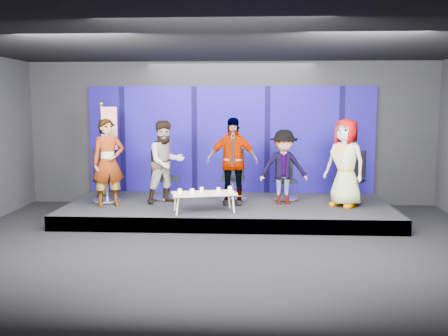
{
  "coord_description": "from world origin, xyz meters",
  "views": [
    {
      "loc": [
        0.48,
        -8.27,
        2.44
      ],
      "look_at": [
        -0.08,
        2.4,
        1.1
      ],
      "focal_mm": 40.0,
      "sensor_mm": 36.0,
      "label": 1
    }
  ],
  "objects_px": {
    "chair_e": "(350,185)",
    "coffee_table": "(204,194)",
    "panelist_d": "(284,167)",
    "panelist_b": "(166,162)",
    "chair_d": "(285,185)",
    "mug_b": "(192,191)",
    "chair_b": "(165,183)",
    "panelist_c": "(232,161)",
    "mug_a": "(180,191)",
    "flag_stand": "(107,148)",
    "mug_d": "(218,190)",
    "mug_e": "(230,189)",
    "chair_a": "(106,185)",
    "panelist_e": "(345,163)",
    "mug_c": "(202,190)",
    "panelist_a": "(108,163)",
    "chair_c": "(233,183)"
  },
  "relations": [
    {
      "from": "chair_b",
      "to": "mug_c",
      "type": "xyz_separation_m",
      "value": [
        0.98,
        -1.27,
        0.07
      ]
    },
    {
      "from": "mug_e",
      "to": "flag_stand",
      "type": "height_order",
      "value": "flag_stand"
    },
    {
      "from": "mug_d",
      "to": "flag_stand",
      "type": "bearing_deg",
      "value": 153.79
    },
    {
      "from": "panelist_b",
      "to": "mug_c",
      "type": "relative_size",
      "value": 19.9
    },
    {
      "from": "panelist_a",
      "to": "mug_b",
      "type": "xyz_separation_m",
      "value": [
        1.86,
        -0.66,
        -0.49
      ]
    },
    {
      "from": "panelist_b",
      "to": "panelist_e",
      "type": "bearing_deg",
      "value": -38.59
    },
    {
      "from": "chair_d",
      "to": "chair_e",
      "type": "height_order",
      "value": "chair_e"
    },
    {
      "from": "chair_d",
      "to": "flag_stand",
      "type": "distance_m",
      "value": 4.18
    },
    {
      "from": "chair_d",
      "to": "panelist_d",
      "type": "bearing_deg",
      "value": -107.75
    },
    {
      "from": "panelist_b",
      "to": "chair_e",
      "type": "xyz_separation_m",
      "value": [
        4.06,
        0.28,
        -0.53
      ]
    },
    {
      "from": "coffee_table",
      "to": "flag_stand",
      "type": "bearing_deg",
      "value": 149.91
    },
    {
      "from": "chair_a",
      "to": "panelist_d",
      "type": "distance_m",
      "value": 3.95
    },
    {
      "from": "panelist_c",
      "to": "mug_b",
      "type": "distance_m",
      "value": 1.35
    },
    {
      "from": "panelist_b",
      "to": "panelist_e",
      "type": "height_order",
      "value": "panelist_e"
    },
    {
      "from": "panelist_a",
      "to": "mug_c",
      "type": "distance_m",
      "value": 2.12
    },
    {
      "from": "mug_b",
      "to": "panelist_a",
      "type": "bearing_deg",
      "value": 160.53
    },
    {
      "from": "panelist_b",
      "to": "chair_d",
      "type": "height_order",
      "value": "panelist_b"
    },
    {
      "from": "panelist_a",
      "to": "mug_d",
      "type": "distance_m",
      "value": 2.45
    },
    {
      "from": "chair_c",
      "to": "mug_d",
      "type": "relative_size",
      "value": 12.67
    },
    {
      "from": "panelist_d",
      "to": "mug_c",
      "type": "relative_size",
      "value": 17.75
    },
    {
      "from": "chair_d",
      "to": "mug_b",
      "type": "distance_m",
      "value": 2.52
    },
    {
      "from": "mug_b",
      "to": "chair_b",
      "type": "bearing_deg",
      "value": 117.98
    },
    {
      "from": "mug_e",
      "to": "mug_b",
      "type": "bearing_deg",
      "value": -152.9
    },
    {
      "from": "chair_e",
      "to": "coffee_table",
      "type": "relative_size",
      "value": 0.84
    },
    {
      "from": "panelist_b",
      "to": "panelist_c",
      "type": "xyz_separation_m",
      "value": [
        1.46,
        -0.06,
        0.04
      ]
    },
    {
      "from": "panelist_d",
      "to": "mug_a",
      "type": "height_order",
      "value": "panelist_d"
    },
    {
      "from": "panelist_c",
      "to": "mug_c",
      "type": "relative_size",
      "value": 20.69
    },
    {
      "from": "chair_c",
      "to": "panelist_c",
      "type": "distance_m",
      "value": 0.76
    },
    {
      "from": "panelist_e",
      "to": "mug_d",
      "type": "xyz_separation_m",
      "value": [
        -2.65,
        -0.63,
        -0.49
      ]
    },
    {
      "from": "panelist_e",
      "to": "mug_a",
      "type": "xyz_separation_m",
      "value": [
        -3.41,
        -0.81,
        -0.49
      ]
    },
    {
      "from": "chair_a",
      "to": "chair_d",
      "type": "xyz_separation_m",
      "value": [
        4.01,
        0.46,
        -0.05
      ]
    },
    {
      "from": "chair_b",
      "to": "flag_stand",
      "type": "bearing_deg",
      "value": 144.04
    },
    {
      "from": "panelist_a",
      "to": "mug_e",
      "type": "xyz_separation_m",
      "value": [
        2.6,
        -0.28,
        -0.49
      ]
    },
    {
      "from": "chair_e",
      "to": "mug_d",
      "type": "distance_m",
      "value": 3.06
    },
    {
      "from": "mug_d",
      "to": "mug_a",
      "type": "bearing_deg",
      "value": -167.16
    },
    {
      "from": "panelist_e",
      "to": "mug_c",
      "type": "distance_m",
      "value": 3.09
    },
    {
      "from": "mug_b",
      "to": "mug_e",
      "type": "height_order",
      "value": "mug_b"
    },
    {
      "from": "panelist_e",
      "to": "mug_e",
      "type": "distance_m",
      "value": 2.51
    },
    {
      "from": "panelist_e",
      "to": "mug_b",
      "type": "distance_m",
      "value": 3.31
    },
    {
      "from": "chair_c",
      "to": "panelist_c",
      "type": "height_order",
      "value": "panelist_c"
    },
    {
      "from": "mug_c",
      "to": "mug_d",
      "type": "bearing_deg",
      "value": -4.56
    },
    {
      "from": "mug_e",
      "to": "flag_stand",
      "type": "relative_size",
      "value": 0.04
    },
    {
      "from": "panelist_c",
      "to": "chair_e",
      "type": "xyz_separation_m",
      "value": [
        2.6,
        0.34,
        -0.56
      ]
    },
    {
      "from": "chair_a",
      "to": "coffee_table",
      "type": "xyz_separation_m",
      "value": [
        2.28,
        -0.95,
        -0.02
      ]
    },
    {
      "from": "chair_b",
      "to": "panelist_b",
      "type": "bearing_deg",
      "value": -112.11
    },
    {
      "from": "chair_b",
      "to": "mug_d",
      "type": "xyz_separation_m",
      "value": [
        1.33,
        -1.3,
        0.07
      ]
    },
    {
      "from": "chair_a",
      "to": "mug_d",
      "type": "xyz_separation_m",
      "value": [
        2.57,
        -0.89,
        0.06
      ]
    },
    {
      "from": "panelist_d",
      "to": "coffee_table",
      "type": "distance_m",
      "value": 1.95
    },
    {
      "from": "mug_a",
      "to": "mug_c",
      "type": "xyz_separation_m",
      "value": [
        0.42,
        0.2,
        -0.0
      ]
    },
    {
      "from": "chair_b",
      "to": "chair_d",
      "type": "relative_size",
      "value": 1.12
    }
  ]
}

